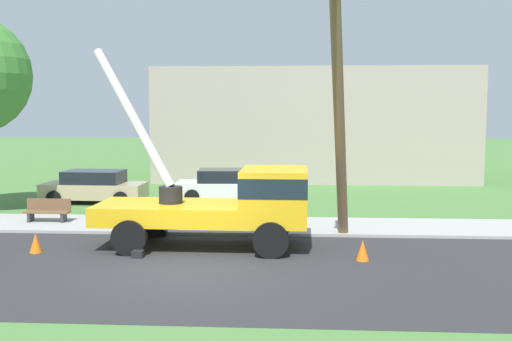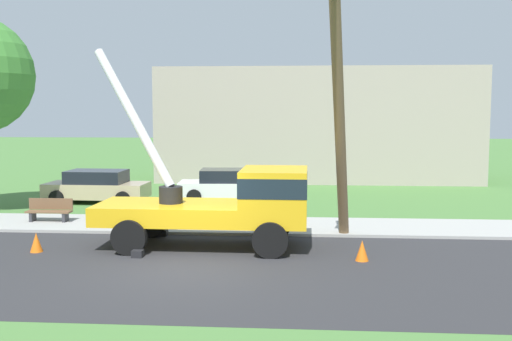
# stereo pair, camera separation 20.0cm
# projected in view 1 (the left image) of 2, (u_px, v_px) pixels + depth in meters

# --- Properties ---
(ground_plane) EXTENTS (120.00, 120.00, 0.00)m
(ground_plane) POSITION_uv_depth(u_px,v_px,m) (233.00, 200.00, 27.46)
(ground_plane) COLOR #477538
(road_asphalt) EXTENTS (80.00, 8.24, 0.01)m
(road_asphalt) POSITION_uv_depth(u_px,v_px,m) (186.00, 269.00, 15.55)
(road_asphalt) COLOR #2B2B2D
(road_asphalt) RESTS_ON ground
(sidewalk_strip) EXTENTS (80.00, 3.06, 0.10)m
(sidewalk_strip) POSITION_uv_depth(u_px,v_px,m) (215.00, 225.00, 21.15)
(sidewalk_strip) COLOR #9E9E99
(sidewalk_strip) RESTS_ON ground
(utility_truck) EXTENTS (6.76, 3.20, 5.98)m
(utility_truck) POSITION_uv_depth(u_px,v_px,m) (231.00, 200.00, 17.86)
(utility_truck) COLOR gold
(utility_truck) RESTS_ON ground
(leaning_utility_pole) EXTENTS (1.02, 3.91, 8.48)m
(leaning_utility_pole) POSITION_uv_depth(u_px,v_px,m) (339.00, 100.00, 17.63)
(leaning_utility_pole) COLOR brown
(leaning_utility_pole) RESTS_ON ground
(traffic_cone_ahead) EXTENTS (0.36, 0.36, 0.56)m
(traffic_cone_ahead) POSITION_uv_depth(u_px,v_px,m) (363.00, 250.00, 16.37)
(traffic_cone_ahead) COLOR orange
(traffic_cone_ahead) RESTS_ON ground
(traffic_cone_behind) EXTENTS (0.36, 0.36, 0.56)m
(traffic_cone_behind) POSITION_uv_depth(u_px,v_px,m) (36.00, 243.00, 17.29)
(traffic_cone_behind) COLOR orange
(traffic_cone_behind) RESTS_ON ground
(parked_sedan_tan) EXTENTS (4.44, 2.09, 1.42)m
(parked_sedan_tan) POSITION_uv_depth(u_px,v_px,m) (94.00, 187.00, 26.48)
(parked_sedan_tan) COLOR tan
(parked_sedan_tan) RESTS_ON ground
(parked_sedan_white) EXTENTS (4.50, 2.19, 1.42)m
(parked_sedan_white) POSITION_uv_depth(u_px,v_px,m) (227.00, 185.00, 27.01)
(parked_sedan_white) COLOR silver
(parked_sedan_white) RESTS_ON ground
(park_bench) EXTENTS (1.60, 0.45, 0.90)m
(park_bench) POSITION_uv_depth(u_px,v_px,m) (48.00, 211.00, 21.55)
(park_bench) COLOR brown
(park_bench) RESTS_ON ground
(lowrise_building_backdrop) EXTENTS (18.00, 6.00, 6.40)m
(lowrise_building_backdrop) POSITION_uv_depth(u_px,v_px,m) (313.00, 125.00, 35.48)
(lowrise_building_backdrop) COLOR #A5998C
(lowrise_building_backdrop) RESTS_ON ground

